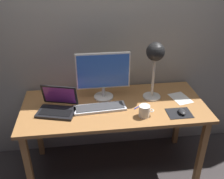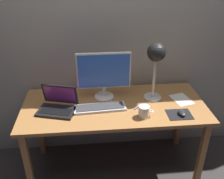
% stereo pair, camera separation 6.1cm
% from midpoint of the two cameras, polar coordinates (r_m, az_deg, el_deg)
% --- Properties ---
extents(ground_plane, '(4.80, 4.80, 0.00)m').
position_cam_midpoint_polar(ground_plane, '(2.70, 1.08, -16.83)').
color(ground_plane, '#383333').
rests_on(ground_plane, ground).
extents(back_wall, '(4.80, 0.06, 2.60)m').
position_cam_midpoint_polar(back_wall, '(2.38, 0.30, 13.36)').
color(back_wall, '#9E998E').
rests_on(back_wall, ground).
extents(desk, '(1.60, 0.70, 0.74)m').
position_cam_midpoint_polar(desk, '(2.28, 1.23, -5.11)').
color(desk, '#A8703D').
rests_on(desk, ground).
extents(monitor, '(0.47, 0.18, 0.43)m').
position_cam_midpoint_polar(monitor, '(2.23, -1.05, 3.65)').
color(monitor, silver).
rests_on(monitor, desk).
extents(keyboard_main, '(0.45, 0.17, 0.03)m').
position_cam_midpoint_polar(keyboard_main, '(2.17, -1.93, -4.07)').
color(keyboard_main, silver).
rests_on(keyboard_main, desk).
extents(laptop, '(0.36, 0.31, 0.21)m').
position_cam_midpoint_polar(laptop, '(2.19, -11.19, -3.01)').
color(laptop, black).
rests_on(laptop, desk).
extents(desk_lamp, '(0.16, 0.16, 0.52)m').
position_cam_midpoint_polar(desk_lamp, '(2.20, 10.59, 7.03)').
color(desk_lamp, beige).
rests_on(desk_lamp, desk).
extents(mousepad, '(0.20, 0.16, 0.00)m').
position_cam_midpoint_polar(mousepad, '(2.19, 15.59, -5.40)').
color(mousepad, black).
rests_on(mousepad, desk).
extents(mouse, '(0.06, 0.10, 0.03)m').
position_cam_midpoint_polar(mouse, '(2.18, 16.16, -5.06)').
color(mouse, '#28282B').
rests_on(mouse, mousepad).
extents(coffee_mug, '(0.12, 0.09, 0.10)m').
position_cam_midpoint_polar(coffee_mug, '(2.08, 8.04, -4.91)').
color(coffee_mug, white).
rests_on(coffee_mug, desk).
extents(paper_sheet_near_mouse, '(0.19, 0.24, 0.00)m').
position_cam_midpoint_polar(paper_sheet_near_mouse, '(2.40, 15.99, -2.14)').
color(paper_sheet_near_mouse, white).
rests_on(paper_sheet_near_mouse, desk).
extents(pen, '(0.12, 0.09, 0.01)m').
position_cam_midpoint_polar(pen, '(2.22, 7.05, -3.78)').
color(pen, '#2633A5').
rests_on(pen, desk).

